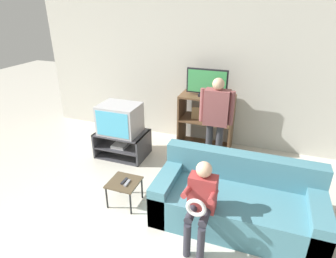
% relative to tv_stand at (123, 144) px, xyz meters
% --- Properties ---
extents(wall_back, '(6.40, 0.06, 2.60)m').
position_rel_tv_stand_xyz_m(wall_back, '(1.04, 1.12, 1.08)').
color(wall_back, beige).
rests_on(wall_back, ground_plane).
extents(tv_stand, '(0.86, 0.60, 0.44)m').
position_rel_tv_stand_xyz_m(tv_stand, '(0.00, 0.00, 0.00)').
color(tv_stand, '#38383D').
rests_on(tv_stand, ground_plane).
extents(television_main, '(0.66, 0.53, 0.51)m').
position_rel_tv_stand_xyz_m(television_main, '(-0.01, -0.01, 0.48)').
color(television_main, '#B2B2B7').
rests_on(television_main, tv_stand).
extents(media_shelf, '(0.95, 0.51, 1.01)m').
position_rel_tv_stand_xyz_m(media_shelf, '(1.30, 0.80, 0.30)').
color(media_shelf, brown).
rests_on(media_shelf, ground_plane).
extents(television_flat, '(0.71, 0.20, 0.47)m').
position_rel_tv_stand_xyz_m(television_flat, '(1.28, 0.77, 1.02)').
color(television_flat, black).
rests_on(television_flat, media_shelf).
extents(snack_table, '(0.40, 0.40, 0.34)m').
position_rel_tv_stand_xyz_m(snack_table, '(0.66, -1.17, 0.08)').
color(snack_table, brown).
rests_on(snack_table, ground_plane).
extents(remote_control_black, '(0.04, 0.15, 0.02)m').
position_rel_tv_stand_xyz_m(remote_control_black, '(0.66, -1.16, 0.13)').
color(remote_control_black, '#232328').
rests_on(remote_control_black, snack_table).
extents(remote_control_white, '(0.04, 0.15, 0.02)m').
position_rel_tv_stand_xyz_m(remote_control_white, '(0.72, -1.19, 0.13)').
color(remote_control_white, gray).
rests_on(remote_control_white, snack_table).
extents(couch, '(1.96, 0.89, 0.79)m').
position_rel_tv_stand_xyz_m(couch, '(2.11, -0.99, 0.06)').
color(couch, teal).
rests_on(couch, ground_plane).
extents(person_standing_adult, '(0.53, 0.20, 1.49)m').
position_rel_tv_stand_xyz_m(person_standing_adult, '(1.58, 0.20, 0.68)').
color(person_standing_adult, '#2D2D33').
rests_on(person_standing_adult, ground_plane).
extents(person_seated_child, '(0.33, 0.43, 1.02)m').
position_rel_tv_stand_xyz_m(person_seated_child, '(1.76, -1.50, 0.38)').
color(person_seated_child, '#2D2D38').
rests_on(person_seated_child, ground_plane).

